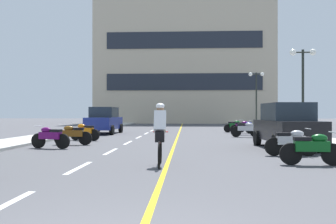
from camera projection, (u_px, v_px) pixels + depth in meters
name	position (u px, v px, depth m)	size (l,w,h in m)	color
ground_plane	(175.00, 134.00, 24.40)	(140.00, 140.00, 0.00)	#47474C
curb_left	(81.00, 131.00, 27.76)	(2.40, 72.00, 0.12)	#A8A8A3
curb_right	(274.00, 131.00, 27.03)	(2.40, 72.00, 0.12)	#A8A8A3
lane_dash_0	(1.00, 207.00, 5.52)	(0.14, 2.20, 0.01)	silver
lane_dash_1	(79.00, 168.00, 9.52)	(0.14, 2.20, 0.01)	silver
lane_dash_2	(111.00, 151.00, 13.51)	(0.14, 2.20, 0.01)	silver
lane_dash_3	(128.00, 143.00, 17.51)	(0.14, 2.20, 0.01)	silver
lane_dash_4	(139.00, 137.00, 21.50)	(0.14, 2.20, 0.01)	silver
lane_dash_5	(146.00, 133.00, 25.50)	(0.14, 2.20, 0.01)	silver
lane_dash_6	(152.00, 131.00, 29.49)	(0.14, 2.20, 0.01)	silver
lane_dash_7	(156.00, 128.00, 33.49)	(0.14, 2.20, 0.01)	silver
lane_dash_8	(159.00, 127.00, 37.48)	(0.14, 2.20, 0.01)	silver
lane_dash_9	(162.00, 125.00, 41.48)	(0.14, 2.20, 0.01)	silver
lane_dash_10	(164.00, 124.00, 45.47)	(0.14, 2.20, 0.01)	silver
lane_dash_11	(166.00, 123.00, 49.47)	(0.14, 2.20, 0.01)	silver
centre_line_yellow	(179.00, 132.00, 27.38)	(0.12, 66.00, 0.01)	gold
office_building	(184.00, 59.00, 52.82)	(24.40, 9.04, 18.39)	#BCAD93
street_lamp_mid	(303.00, 72.00, 20.57)	(1.46, 0.36, 4.88)	black
street_lamp_far	(256.00, 87.00, 34.71)	(1.46, 0.36, 5.15)	black
parked_car_near	(287.00, 126.00, 14.67)	(2.11, 4.29, 1.82)	black
parked_car_mid	(104.00, 120.00, 25.14)	(2.01, 4.24, 1.82)	black
motorcycle_2	(312.00, 148.00, 9.94)	(1.70, 0.60, 0.92)	black
motorcycle_3	(291.00, 142.00, 12.10)	(1.70, 0.60, 0.92)	black
motorcycle_4	(50.00, 137.00, 14.62)	(1.68, 0.65, 0.92)	black
motorcycle_5	(73.00, 134.00, 16.24)	(1.70, 0.60, 0.92)	black
motorcycle_6	(85.00, 131.00, 18.86)	(1.65, 0.75, 0.92)	black
motorcycle_7	(246.00, 129.00, 21.44)	(1.68, 0.64, 0.92)	black
motorcycle_8	(246.00, 128.00, 23.55)	(1.70, 0.60, 0.92)	black
motorcycle_9	(242.00, 127.00, 25.23)	(1.69, 0.61, 0.92)	black
motorcycle_10	(235.00, 126.00, 27.02)	(1.65, 0.77, 0.92)	black
cyclist_rider	(160.00, 133.00, 9.90)	(0.42, 1.77, 1.71)	black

